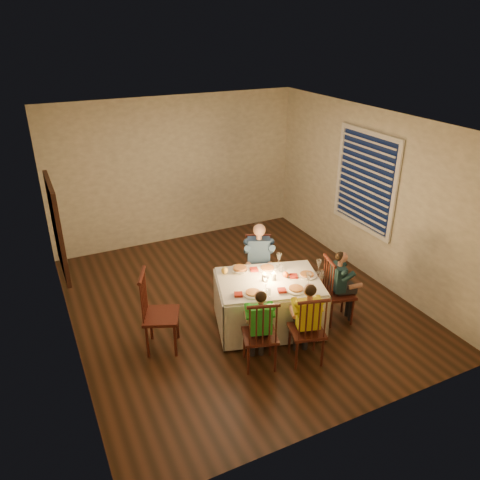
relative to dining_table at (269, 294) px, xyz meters
name	(u,v)px	position (x,y,z in m)	size (l,w,h in m)	color
ground	(237,302)	(-0.13, 0.69, -0.50)	(5.00, 5.00, 0.00)	black
wall_left	(60,253)	(-2.38, 0.69, 0.80)	(0.02, 5.00, 2.60)	silver
wall_right	(370,195)	(2.12, 0.69, 0.80)	(0.02, 5.00, 2.60)	silver
wall_back	(176,171)	(-0.13, 3.19, 0.80)	(4.50, 0.02, 2.60)	silver
ceiling	(236,122)	(-0.13, 0.69, 2.10)	(5.00, 5.00, 0.00)	white
dining_table	(269,294)	(0.00, 0.00, 0.00)	(1.56, 1.31, 0.67)	silver
chair_adult	(258,297)	(0.21, 0.69, -0.50)	(0.39, 0.37, 0.95)	#34120E
chair_near_left	(259,364)	(-0.47, -0.65, -0.50)	(0.39, 0.37, 0.95)	#34120E
chair_near_right	(305,359)	(0.06, -0.81, -0.50)	(0.39, 0.37, 0.95)	#34120E
chair_end	(336,319)	(0.91, -0.29, -0.50)	(0.39, 0.37, 0.95)	#34120E
chair_extra	(164,347)	(-1.40, 0.16, -0.50)	(0.44, 0.42, 1.07)	#34120E
adult	(258,297)	(0.21, 0.69, -0.50)	(0.42, 0.39, 1.19)	navy
child_green	(259,364)	(-0.47, -0.65, -0.50)	(0.33, 0.30, 1.03)	green
child_yellow	(305,359)	(0.06, -0.81, -0.50)	(0.35, 0.32, 1.06)	yellow
child_teal	(336,319)	(0.91, -0.29, -0.50)	(0.34, 0.31, 1.04)	#17313A
setting_adult	(267,269)	(0.12, 0.27, 0.21)	(0.26, 0.26, 0.02)	white
setting_green	(253,293)	(-0.34, -0.20, 0.21)	(0.26, 0.26, 0.02)	white
setting_yellow	(296,289)	(0.18, -0.35, 0.21)	(0.26, 0.26, 0.02)	white
setting_teal	(307,275)	(0.50, -0.11, 0.21)	(0.26, 0.26, 0.02)	white
candle_left	(264,277)	(-0.07, 0.02, 0.25)	(0.06, 0.06, 0.10)	white
candle_right	(274,277)	(0.06, -0.02, 0.25)	(0.06, 0.06, 0.10)	white
squash	(225,270)	(-0.44, 0.42, 0.25)	(0.09, 0.09, 0.09)	yellow
orange_fruit	(286,274)	(0.23, -0.02, 0.24)	(0.08, 0.08, 0.08)	#E45813
serving_bowl	(240,270)	(-0.24, 0.37, 0.23)	(0.22, 0.22, 0.06)	white
wall_mirror	(57,228)	(-2.35, 0.99, 1.00)	(0.06, 0.95, 1.15)	black
window_blinds	(365,181)	(2.07, 0.79, 1.00)	(0.07, 1.34, 1.54)	black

